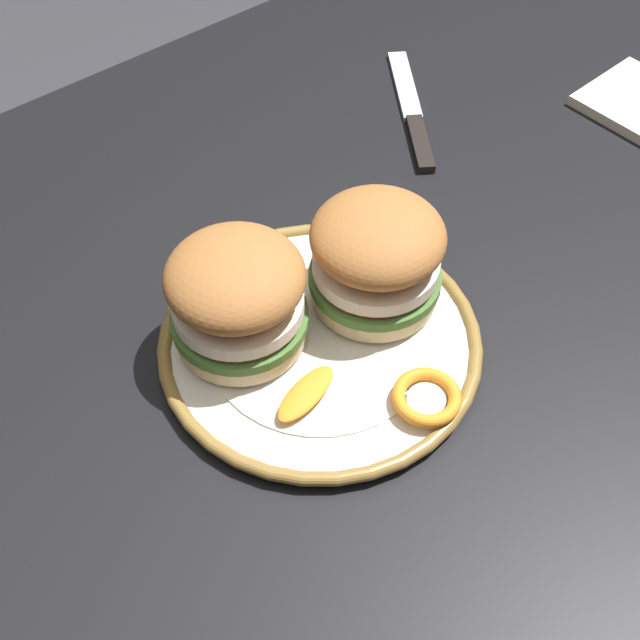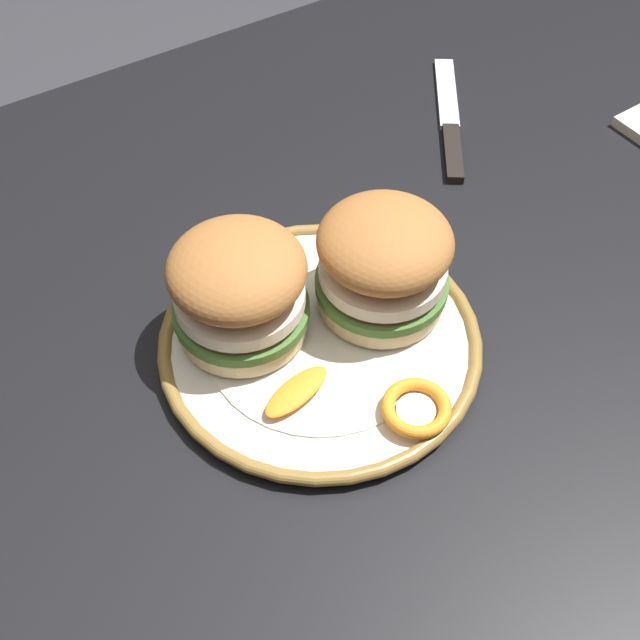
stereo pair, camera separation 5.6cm
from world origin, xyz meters
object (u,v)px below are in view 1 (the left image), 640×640
(sandwich_half_right, at_px, (376,256))
(table_knife, at_px, (413,117))
(dining_table, at_px, (314,370))
(sandwich_half_left, at_px, (237,296))
(dinner_plate, at_px, (320,342))

(sandwich_half_right, relative_size, table_knife, 0.79)
(dining_table, xyz_separation_m, sandwich_half_left, (-0.08, 0.01, 0.17))
(dinner_plate, xyz_separation_m, table_knife, (0.29, 0.19, -0.01))
(dining_table, height_order, dinner_plate, dinner_plate)
(sandwich_half_left, height_order, sandwich_half_right, same)
(sandwich_half_right, distance_m, table_knife, 0.29)
(dinner_plate, relative_size, sandwich_half_left, 1.94)
(sandwich_half_right, height_order, table_knife, sandwich_half_right)
(dining_table, xyz_separation_m, dinner_plate, (-0.02, -0.04, 0.11))
(dining_table, distance_m, sandwich_half_right, 0.18)
(sandwich_half_left, bearing_deg, sandwich_half_right, -17.93)
(dinner_plate, height_order, table_knife, dinner_plate)
(table_knife, bearing_deg, dining_table, -150.94)
(sandwich_half_left, distance_m, sandwich_half_right, 0.13)
(dinner_plate, bearing_deg, sandwich_half_left, 138.53)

